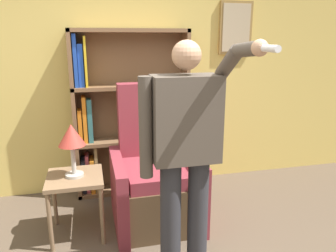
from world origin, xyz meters
TOP-DOWN VIEW (x-y plane):
  - wall_back at (0.01, 2.03)m, footprint 8.00×0.11m
  - bookcase at (0.09, 1.87)m, footprint 1.28×0.28m
  - armchair at (0.32, 1.16)m, footprint 0.80×0.85m
  - person_standing at (0.37, 0.31)m, footprint 0.61×0.78m
  - side_table at (-0.42, 1.05)m, footprint 0.48×0.48m
  - table_lamp at (-0.42, 1.05)m, footprint 0.23×0.23m

SIDE VIEW (x-z plane):
  - armchair at x=0.32m, z-range -0.26..1.06m
  - side_table at x=-0.42m, z-range 0.20..0.77m
  - bookcase at x=0.09m, z-range -0.02..1.82m
  - table_lamp at x=-0.42m, z-range 0.68..1.16m
  - person_standing at x=0.37m, z-range 0.13..1.87m
  - wall_back at x=0.01m, z-range 0.00..2.80m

